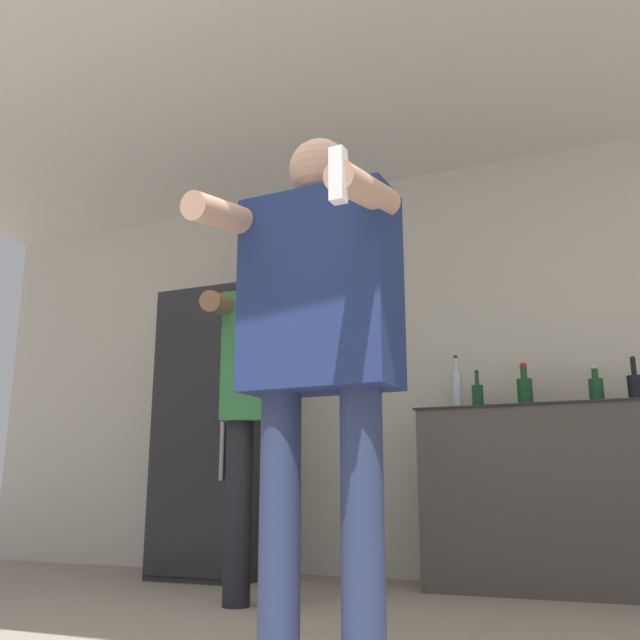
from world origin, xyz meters
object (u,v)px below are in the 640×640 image
Objects in this scene: refrigerator at (224,432)px; bottle_short_whiskey at (525,391)px; person_man_side at (260,387)px; bottle_amber_bourbon at (596,390)px; bottle_tall_gin at (457,390)px; bottle_brown_liquor at (478,397)px; bottle_clear_vodka at (636,388)px; person_woman_foreground at (319,333)px.

bottle_short_whiskey is (1.85, 0.11, 0.17)m from refrigerator.
person_man_side is at bearing -136.05° from bottle_short_whiskey.
bottle_tall_gin reaches higher than bottle_amber_bourbon.
refrigerator is at bearing 128.85° from person_man_side.
bottle_short_whiskey is (0.26, 0.00, 0.02)m from bottle_brown_liquor.
bottle_tall_gin is at bearing 180.00° from bottle_clear_vodka.
bottle_amber_bourbon is 0.87× the size of bottle_short_whiskey.
person_woman_foreground is (0.09, -2.22, -0.13)m from bottle_tall_gin.
refrigerator is 1.22m from person_man_side.
bottle_tall_gin reaches higher than bottle_clear_vodka.
person_man_side is (-0.83, -1.05, -0.04)m from bottle_brown_liquor.
bottle_tall_gin is at bearing -180.00° from bottle_amber_bourbon.
bottle_brown_liquor is 2.22m from person_woman_foreground.
bottle_tall_gin is at bearing 55.84° from person_man_side.
bottle_short_whiskey is 1.52m from person_man_side.
bottle_brown_liquor is at bearing 0.00° from bottle_tall_gin.
bottle_tall_gin is at bearing 180.00° from bottle_brown_liquor.
bottle_brown_liquor is 0.14× the size of person_man_side.
bottle_amber_bourbon is 0.15× the size of person_woman_foreground.
bottle_amber_bourbon is at bearing 0.00° from bottle_brown_liquor.
bottle_amber_bourbon is 2.32m from person_woman_foreground.
bottle_clear_vodka is 2.38m from person_woman_foreground.
refrigerator is 1.60m from bottle_brown_liquor.
bottle_clear_vodka is at bearing 32.48° from person_man_side.
refrigerator is 2.23m from bottle_amber_bourbon.
refrigerator reaches higher than bottle_brown_liquor.
refrigerator reaches higher than bottle_clear_vodka.
bottle_amber_bourbon is (2.22, 0.11, 0.16)m from refrigerator.
refrigerator is 7.37× the size of bottle_brown_liquor.
bottle_tall_gin is 0.21× the size of person_woman_foreground.
person_woman_foreground is (-0.02, -2.22, -0.08)m from bottle_brown_liquor.
bottle_tall_gin is at bearing 4.21° from refrigerator.
bottle_short_whiskey is 0.79× the size of bottle_tall_gin.
refrigerator is 1.12× the size of person_woman_foreground.
bottle_brown_liquor is at bearing 3.90° from refrigerator.
refrigerator is 2.63m from person_woman_foreground.
bottle_clear_vodka is 1.96m from person_man_side.
bottle_short_whiskey is at bearing -180.00° from bottle_amber_bourbon.
bottle_short_whiskey reaches higher than bottle_clear_vodka.
bottle_short_whiskey is 0.38m from bottle_tall_gin.
bottle_short_whiskey is 0.56m from bottle_clear_vodka.
bottle_brown_liquor is at bearing 89.38° from person_woman_foreground.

